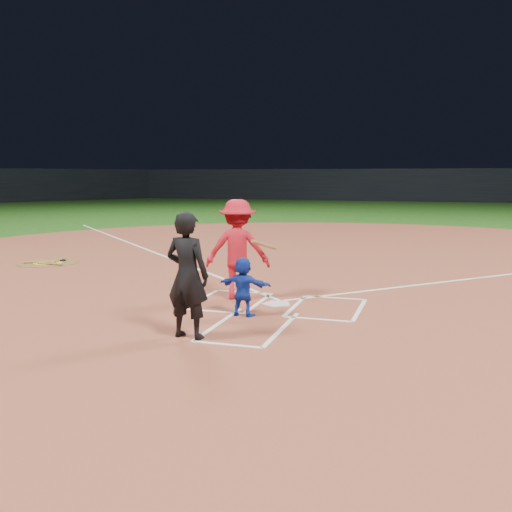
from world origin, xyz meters
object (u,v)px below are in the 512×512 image
(catcher, at_px, (243,287))
(batter_at_plate, at_px, (238,249))
(umpire, at_px, (187,275))
(home_plate, at_px, (277,304))
(on_deck_circle, at_px, (48,263))

(catcher, relative_size, batter_at_plate, 0.53)
(catcher, xyz_separation_m, umpire, (-0.37, -1.56, 0.44))
(home_plate, height_order, umpire, umpire)
(on_deck_circle, bearing_deg, catcher, -29.89)
(catcher, bearing_deg, batter_at_plate, -60.74)
(on_deck_circle, bearing_deg, umpire, -39.67)
(on_deck_circle, distance_m, umpire, 9.07)
(home_plate, relative_size, on_deck_circle, 0.35)
(umpire, bearing_deg, on_deck_circle, -31.96)
(umpire, bearing_deg, batter_at_plate, -78.31)
(home_plate, relative_size, umpire, 0.31)
(home_plate, xyz_separation_m, on_deck_circle, (-7.64, 3.14, -0.00))
(catcher, height_order, umpire, umpire)
(on_deck_circle, height_order, batter_at_plate, batter_at_plate)
(on_deck_circle, xyz_separation_m, umpire, (6.94, -5.76, 0.97))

